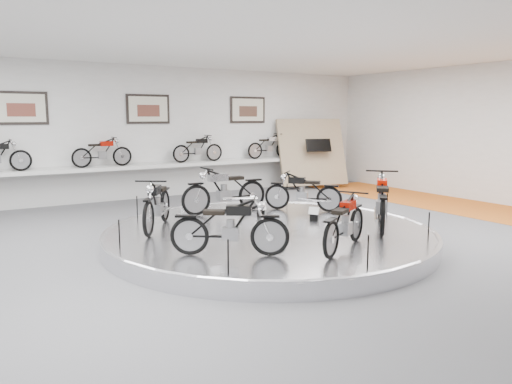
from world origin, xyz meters
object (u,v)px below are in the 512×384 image
bike_c (157,203)px  bike_d (229,227)px  bike_a (303,191)px  shelf (153,166)px  bike_e (345,222)px  bike_f (382,200)px  display_platform (269,236)px  bike_b (225,190)px

bike_c → bike_d: bike_c is taller
bike_a → bike_d: size_ratio=0.97×
shelf → bike_e: bike_e is taller
bike_d → bike_e: 1.91m
bike_e → bike_f: 1.91m
display_platform → bike_a: bearing=34.4°
shelf → bike_c: bike_c is taller
shelf → bike_b: size_ratio=6.14×
bike_b → display_platform: bearing=90.0°
bike_a → bike_d: (-3.29, -2.44, 0.01)m
bike_b → bike_d: size_ratio=1.12×
bike_d → bike_f: (3.49, 0.17, 0.08)m
bike_d → bike_a: bearing=71.0°
shelf → bike_f: bike_f is taller
display_platform → bike_e: size_ratio=4.08×
display_platform → bike_e: bearing=-84.4°
bike_c → bike_e: bike_c is taller
display_platform → bike_d: (-1.59, -1.28, 0.62)m
display_platform → bike_d: 2.13m
bike_a → bike_b: bearing=24.6°
bike_a → bike_f: bike_f is taller
bike_c → bike_f: 4.39m
bike_d → bike_e: bike_d is taller
shelf → bike_e: size_ratio=7.01×
shelf → bike_d: bearing=-101.7°
bike_d → shelf: bearing=112.7°
display_platform → shelf: shelf is taller
bike_d → bike_e: size_ratio=1.02×
bike_f → shelf: bearing=58.5°
bike_b → bike_e: bearing=93.3°
display_platform → bike_a: size_ratio=4.13×
shelf → bike_f: size_ratio=5.87×
bike_d → bike_f: size_ratio=0.85×
display_platform → bike_d: bearing=-141.2°
bike_b → bike_f: (1.87, -3.01, 0.02)m
bike_b → bike_f: size_ratio=0.96×
display_platform → bike_a: 2.14m
bike_c → bike_e: (2.06, -3.10, -0.04)m
display_platform → shelf: (0.00, 6.40, 0.85)m
bike_e → shelf: bearing=62.2°
bike_e → bike_f: bike_f is taller
display_platform → bike_f: bike_f is taller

